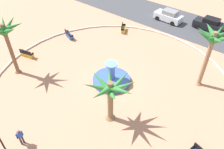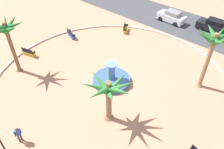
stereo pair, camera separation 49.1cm
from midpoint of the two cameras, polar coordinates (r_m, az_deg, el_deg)
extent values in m
plane|color=tan|center=(22.27, -0.57, -2.02)|extent=(80.00, 80.00, 0.00)
torus|color=silver|center=(22.20, -0.57, -1.83)|extent=(23.72, 23.72, 0.20)
cube|color=#424247|center=(34.19, 17.77, 12.23)|extent=(48.00, 8.00, 0.03)
cylinder|color=#38569E|center=(22.18, -0.78, -1.44)|extent=(3.73, 3.73, 0.45)
cylinder|color=#19567F|center=(22.21, -0.78, -1.51)|extent=(3.28, 3.28, 0.34)
cylinder|color=#38569E|center=(21.48, -0.81, 0.72)|extent=(0.67, 0.67, 1.71)
cylinder|color=#3D5FAD|center=(20.92, -0.83, 2.67)|extent=(1.19, 1.19, 0.12)
cylinder|color=#8E6B4C|center=(21.90, 22.42, 3.36)|extent=(0.39, 0.39, 5.80)
cone|color=#8E6B4C|center=(23.45, 20.83, -1.83)|extent=(0.74, 0.74, 0.50)
cone|color=#28702D|center=(20.57, 25.99, 8.13)|extent=(1.77, 0.68, 1.35)
cone|color=#28702D|center=(21.03, 26.04, 9.30)|extent=(1.54, 1.74, 1.09)
cone|color=#28702D|center=(21.27, 24.94, 9.65)|extent=(0.64, 1.78, 1.27)
cone|color=#28702D|center=(21.15, 23.30, 10.53)|extent=(1.69, 1.60, 0.96)
cone|color=#28702D|center=(20.70, 22.18, 9.70)|extent=(1.81, 0.76, 1.24)
cone|color=#28702D|center=(20.39, 22.20, 9.07)|extent=(1.73, 1.49, 1.32)
cone|color=#28702D|center=(19.98, 23.27, 8.28)|extent=(0.68, 1.79, 1.24)
cone|color=#28702D|center=(20.02, 24.83, 7.88)|extent=(1.54, 1.72, 1.23)
cylinder|color=brown|center=(17.67, -1.24, -6.91)|extent=(0.48, 0.48, 4.00)
cone|color=brown|center=(18.98, -1.16, -10.53)|extent=(0.91, 0.91, 0.50)
cone|color=#337F38|center=(16.01, 1.60, -4.23)|extent=(2.21, 0.70, 1.07)
cone|color=#337F38|center=(16.63, 1.97, -3.09)|extent=(1.94, 1.89, 1.41)
cone|color=#337F38|center=(17.06, 1.04, -1.90)|extent=(0.84, 2.18, 1.48)
cone|color=#337F38|center=(17.30, -1.41, -1.32)|extent=(1.85, 1.93, 1.52)
cone|color=#337F38|center=(17.07, -3.63, -1.73)|extent=(2.17, 0.67, 1.40)
cone|color=#337F38|center=(16.49, -4.76, -3.21)|extent=(1.93, 1.94, 1.24)
cone|color=#337F38|center=(15.90, -3.58, -4.81)|extent=(0.67, 2.21, 1.12)
cone|color=#337F38|center=(15.99, -0.65, -5.63)|extent=(2.01, 1.73, 1.54)
cylinder|color=brown|center=(24.09, -25.06, 5.68)|extent=(0.37, 0.37, 5.55)
cone|color=brown|center=(25.46, -23.51, 1.01)|extent=(0.71, 0.71, 0.50)
cone|color=#28702D|center=(22.31, -25.38, 10.12)|extent=(2.03, 0.84, 1.30)
cone|color=#28702D|center=(22.67, -24.58, 11.15)|extent=(1.74, 1.86, 1.10)
cone|color=#28702D|center=(23.52, -25.37, 11.61)|extent=(1.22, 2.04, 1.30)
cone|color=#28702D|center=(23.77, -26.60, 11.33)|extent=(1.96, 1.47, 1.40)
cube|color=black|center=(17.72, 19.12, -17.30)|extent=(0.18, 0.46, 0.24)
cube|color=gold|center=(30.61, 2.49, 11.76)|extent=(1.26, 1.63, 0.12)
cube|color=black|center=(30.49, 2.10, 12.28)|extent=(0.90, 1.41, 0.50)
cube|color=gold|center=(30.73, 2.47, 11.34)|extent=(1.16, 1.50, 0.39)
cube|color=black|center=(31.21, 2.65, 12.62)|extent=(0.43, 0.30, 0.24)
cube|color=black|center=(29.89, 2.33, 11.32)|extent=(0.43, 0.30, 0.24)
cube|color=gold|center=(27.32, -21.41, 5.01)|extent=(1.68, 0.91, 0.12)
cube|color=black|center=(27.05, -21.84, 5.29)|extent=(1.56, 0.50, 0.50)
cube|color=gold|center=(27.46, -21.28, 4.58)|extent=(1.54, 0.84, 0.39)
cube|color=black|center=(27.74, -22.61, 5.57)|extent=(0.20, 0.46, 0.24)
cube|color=black|center=(26.77, -20.30, 4.92)|extent=(0.20, 0.46, 0.24)
cube|color=#335BA8|center=(29.66, -11.38, 9.98)|extent=(1.68, 0.96, 0.12)
cube|color=black|center=(29.45, -11.83, 10.37)|extent=(1.55, 0.56, 0.50)
cube|color=#2B4E8F|center=(29.78, -11.31, 9.56)|extent=(1.54, 0.88, 0.39)
cube|color=black|center=(30.21, -11.99, 10.79)|extent=(0.21, 0.45, 0.24)
cube|color=black|center=(28.97, -10.81, 9.62)|extent=(0.21, 0.45, 0.24)
cylinder|color=black|center=(17.37, -27.05, -15.54)|extent=(0.12, 0.12, 3.51)
cylinder|color=#33333D|center=(18.73, -23.07, -15.40)|extent=(0.14, 0.14, 0.82)
cylinder|color=#33333D|center=(18.75, -22.58, -15.12)|extent=(0.14, 0.14, 0.82)
cube|color=#2D4CA5|center=(18.21, -23.38, -13.99)|extent=(0.22, 0.35, 0.56)
sphere|color=#9E7051|center=(17.91, -23.72, -13.22)|extent=(0.22, 0.22, 0.22)
cylinder|color=#2D4CA5|center=(18.19, -23.99, -14.34)|extent=(0.09, 0.09, 0.53)
cylinder|color=#2D4CA5|center=(18.24, -22.78, -13.64)|extent=(0.09, 0.09, 0.53)
cube|color=silver|center=(34.19, 13.78, 14.16)|extent=(4.06, 1.83, 0.90)
cube|color=gray|center=(33.81, 14.28, 15.16)|extent=(2.05, 1.51, 0.60)
cube|color=#333D47|center=(34.22, 12.93, 15.53)|extent=(0.34, 1.37, 0.51)
cylinder|color=black|center=(34.18, 11.14, 13.96)|extent=(0.65, 0.24, 0.64)
cylinder|color=black|center=(35.53, 12.68, 14.78)|extent=(0.65, 0.24, 0.64)
cylinder|color=black|center=(33.14, 14.79, 12.52)|extent=(0.65, 0.24, 0.64)
cylinder|color=black|center=(34.53, 16.23, 13.40)|extent=(0.65, 0.24, 0.64)
cube|color=black|center=(33.59, 23.17, 11.57)|extent=(4.01, 1.72, 0.90)
cube|color=black|center=(33.24, 23.81, 12.54)|extent=(2.01, 1.46, 0.60)
cube|color=#333D47|center=(33.48, 22.35, 12.98)|extent=(0.30, 1.36, 0.51)
cylinder|color=black|center=(33.29, 20.54, 11.40)|extent=(0.64, 0.22, 0.64)
cylinder|color=black|center=(34.76, 21.66, 12.33)|extent=(0.64, 0.22, 0.64)
cylinder|color=black|center=(32.72, 24.48, 9.80)|extent=(0.64, 0.22, 0.64)
cylinder|color=black|center=(34.22, 25.45, 10.80)|extent=(0.64, 0.22, 0.64)
camera|label=1|loc=(0.25, -90.65, -0.54)|focal=35.67mm
camera|label=2|loc=(0.25, 89.35, 0.54)|focal=35.67mm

